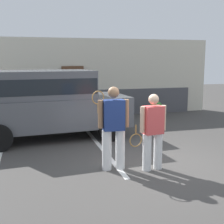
% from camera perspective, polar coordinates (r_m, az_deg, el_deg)
% --- Properties ---
extents(ground_plane, '(40.00, 40.00, 0.00)m').
position_cam_1_polar(ground_plane, '(7.20, 7.12, -9.63)').
color(ground_plane, '#423F3D').
extents(parking_stripe_1, '(0.12, 4.40, 0.01)m').
position_cam_1_polar(parking_stripe_1, '(8.33, -1.80, -6.83)').
color(parking_stripe_1, silver).
rests_on(parking_stripe_1, ground_plane).
extents(house_frontage, '(10.57, 0.40, 3.23)m').
position_cam_1_polar(house_frontage, '(13.19, -3.78, 5.97)').
color(house_frontage, beige).
rests_on(house_frontage, ground_plane).
extents(parked_suv, '(4.75, 2.49, 2.05)m').
position_cam_1_polar(parked_suv, '(9.45, -11.75, 2.03)').
color(parked_suv, '#4C4F54').
rests_on(parked_suv, ground_plane).
extents(tennis_player_man, '(0.80, 0.30, 1.81)m').
position_cam_1_polar(tennis_player_man, '(6.62, 0.25, -2.76)').
color(tennis_player_man, white).
rests_on(tennis_player_man, ground_plane).
extents(tennis_player_woman, '(0.88, 0.31, 1.66)m').
position_cam_1_polar(tennis_player_woman, '(6.67, 7.52, -3.53)').
color(tennis_player_woman, white).
rests_on(tennis_player_woman, ground_plane).
extents(potted_plant_by_porch, '(0.53, 0.53, 0.70)m').
position_cam_1_polar(potted_plant_by_porch, '(12.73, 8.15, 0.63)').
color(potted_plant_by_porch, '#9E5638').
rests_on(potted_plant_by_porch, ground_plane).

